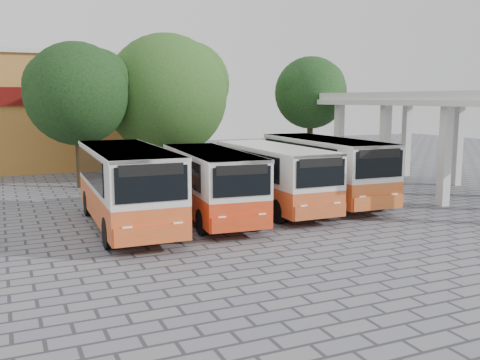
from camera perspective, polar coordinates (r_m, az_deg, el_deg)
name	(u,v)px	position (r m, az deg, el deg)	size (l,w,h in m)	color
ground	(324,230)	(20.99, 8.93, -5.32)	(90.00, 90.00, 0.00)	slate
terminal_shelter	(455,101)	(30.22, 21.93, 7.80)	(6.80, 15.80, 5.40)	silver
shophouse_block	(2,111)	(43.02, -24.09, 6.73)	(20.40, 10.40, 8.30)	#B1742F
bus_far_left	(127,182)	(21.33, -12.01, -0.18)	(2.94, 8.83, 3.16)	#DB5521
bus_centre_left	(211,180)	(22.47, -3.15, 0.03)	(3.13, 8.19, 2.89)	red
bus_centre_right	(273,173)	(24.38, 3.59, 0.73)	(2.58, 8.10, 2.91)	#C95223
bus_far_right	(325,165)	(26.51, 9.04, 1.54)	(2.94, 8.74, 3.12)	#CF5C23
tree_left	(78,90)	(31.70, -16.90, 9.13)	(6.06, 5.78, 8.21)	#483521
tree_middle	(168,91)	(34.35, -7.72, 9.35)	(8.06, 7.68, 9.09)	black
tree_right	(311,90)	(36.64, 7.61, 9.45)	(5.05, 4.81, 7.86)	#41311A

